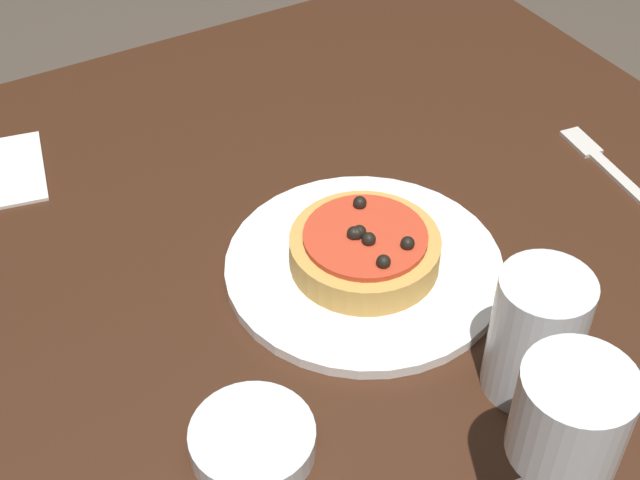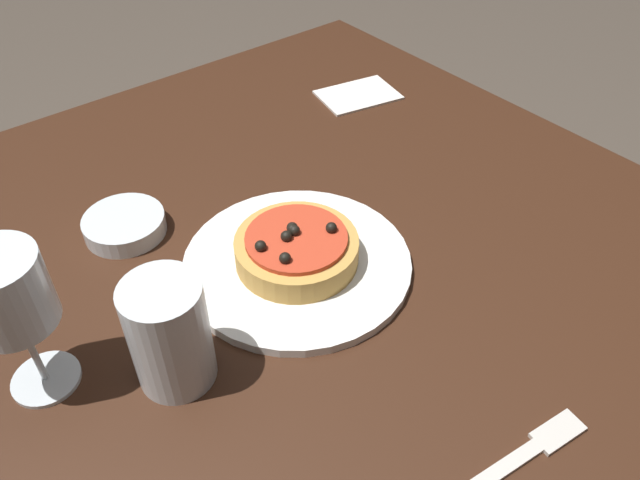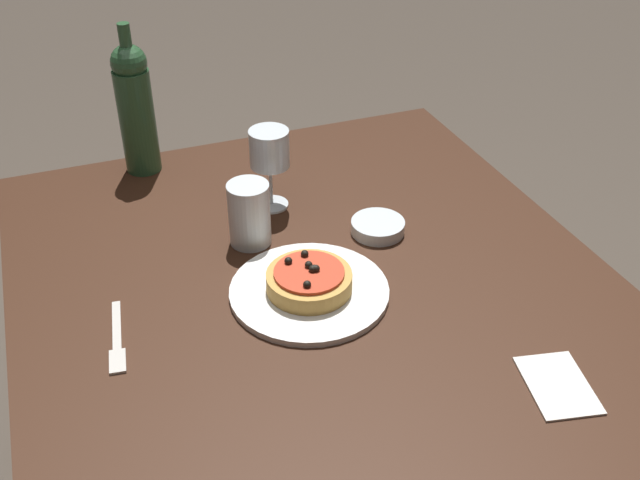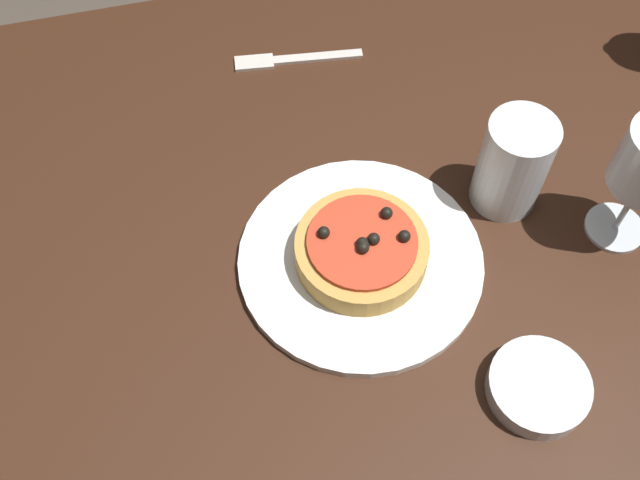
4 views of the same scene
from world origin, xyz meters
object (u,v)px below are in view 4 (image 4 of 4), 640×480
dining_table (397,304)px  pizza (362,249)px  fork (290,60)px  dinner_plate (360,261)px  side_bowl (538,387)px  water_cup (513,164)px

dining_table → pizza: size_ratio=7.71×
pizza → fork: bearing=91.1°
dining_table → dinner_plate: 0.10m
side_bowl → fork: bearing=105.0°
pizza → dinner_plate: bearing=-174.1°
side_bowl → fork: side_bowl is taller
dinner_plate → side_bowl: bearing=-55.0°
dining_table → dinner_plate: size_ratio=4.12×
dinner_plate → water_cup: water_cup is taller
dining_table → pizza: bearing=153.3°
pizza → side_bowl: bearing=-55.1°
dinner_plate → fork: 0.34m
dining_table → pizza: 0.12m
pizza → fork: 0.34m
pizza → water_cup: bearing=14.3°
water_cup → fork: size_ratio=0.71×
dining_table → dinner_plate: (-0.05, 0.02, 0.09)m
pizza → side_bowl: 0.24m
pizza → fork: pizza is taller
side_bowl → fork: 0.55m
water_cup → side_bowl: bearing=-103.4°
dinner_plate → fork: size_ratio=1.58×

